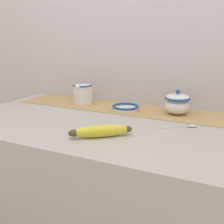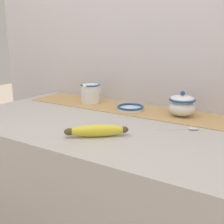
% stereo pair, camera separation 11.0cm
% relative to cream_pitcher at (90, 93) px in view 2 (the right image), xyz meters
% --- Properties ---
extents(countertop, '(1.43, 0.70, 0.91)m').
position_rel_cream_pitcher_xyz_m(countertop, '(0.34, -0.23, -0.51)').
color(countertop, '#B7B2AD').
rests_on(countertop, ground_plane).
extents(back_wall, '(2.23, 0.04, 2.40)m').
position_rel_cream_pitcher_xyz_m(back_wall, '(0.34, 0.14, 0.23)').
color(back_wall, silver).
rests_on(back_wall, ground_plane).
extents(table_runner, '(1.32, 0.23, 0.00)m').
position_rel_cream_pitcher_xyz_m(table_runner, '(0.34, -0.00, -0.05)').
color(table_runner, tan).
rests_on(table_runner, countertop).
extents(cream_pitcher, '(0.10, 0.12, 0.10)m').
position_rel_cream_pitcher_xyz_m(cream_pitcher, '(0.00, 0.00, 0.00)').
color(cream_pitcher, white).
rests_on(cream_pitcher, countertop).
extents(sugar_bowl, '(0.11, 0.11, 0.11)m').
position_rel_cream_pitcher_xyz_m(sugar_bowl, '(0.49, -0.00, -0.00)').
color(sugar_bowl, white).
rests_on(sugar_bowl, countertop).
extents(small_dish, '(0.13, 0.13, 0.02)m').
position_rel_cream_pitcher_xyz_m(small_dish, '(0.25, -0.03, -0.04)').
color(small_dish, white).
rests_on(small_dish, countertop).
extents(banana, '(0.19, 0.16, 0.04)m').
position_rel_cream_pitcher_xyz_m(banana, '(0.32, -0.40, -0.03)').
color(banana, yellow).
rests_on(banana, countertop).
extents(spoon, '(0.14, 0.10, 0.01)m').
position_rel_cream_pitcher_xyz_m(spoon, '(0.58, -0.16, -0.05)').
color(spoon, silver).
rests_on(spoon, countertop).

